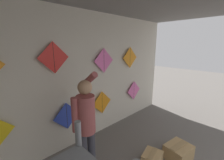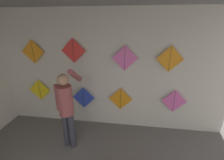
% 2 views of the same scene
% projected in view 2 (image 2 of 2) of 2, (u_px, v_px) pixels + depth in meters
% --- Properties ---
extents(back_panel, '(5.76, 0.06, 2.80)m').
position_uv_depth(back_panel, '(102.00, 72.00, 3.51)').
color(back_panel, beige).
rests_on(back_panel, ground).
extents(shopkeeper, '(0.43, 0.57, 1.73)m').
position_uv_depth(shopkeeper, '(66.00, 105.00, 2.92)').
color(shopkeeper, '#383842').
rests_on(shopkeeper, ground).
extents(kite_0, '(0.56, 0.04, 0.77)m').
position_uv_depth(kite_0, '(40.00, 91.00, 3.83)').
color(kite_0, yellow).
extents(kite_1, '(0.56, 0.01, 0.56)m').
position_uv_depth(kite_1, '(84.00, 98.00, 3.72)').
color(kite_1, blue).
extents(kite_2, '(0.56, 0.01, 0.56)m').
position_uv_depth(kite_2, '(120.00, 99.00, 3.60)').
color(kite_2, orange).
extents(kite_3, '(0.56, 0.01, 0.56)m').
position_uv_depth(kite_3, '(174.00, 101.00, 3.43)').
color(kite_3, pink).
extents(kite_4, '(0.56, 0.01, 0.56)m').
position_uv_depth(kite_4, '(33.00, 52.00, 3.47)').
color(kite_4, orange).
extents(kite_5, '(0.56, 0.01, 0.56)m').
position_uv_depth(kite_5, '(73.00, 51.00, 3.33)').
color(kite_5, red).
extents(kite_6, '(0.56, 0.01, 0.56)m').
position_uv_depth(kite_6, '(125.00, 58.00, 3.23)').
color(kite_6, pink).
extents(kite_7, '(0.56, 0.01, 0.56)m').
position_uv_depth(kite_7, '(170.00, 59.00, 3.11)').
color(kite_7, orange).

